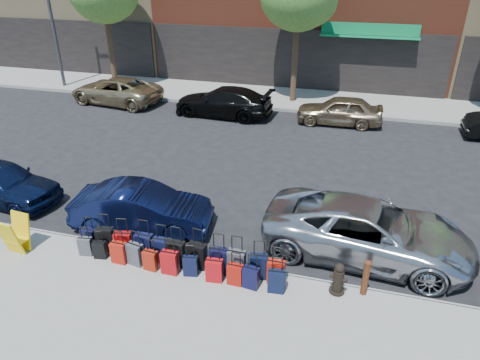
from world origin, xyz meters
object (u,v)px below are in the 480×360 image
(display_rack, at_px, (15,235))
(car_far_0, at_px, (116,90))
(suitcase_front_5, at_px, (176,253))
(car_near_0, at_px, (0,182))
(streetlight, at_px, (52,4))
(car_far_2, at_px, (340,110))
(bollard, at_px, (366,278))
(fire_hydrant, at_px, (338,279))
(car_near_1, at_px, (142,208))
(car_far_1, at_px, (223,102))
(car_near_2, at_px, (367,230))

(display_rack, relative_size, car_far_0, 0.20)
(suitcase_front_5, bearing_deg, car_near_0, 166.28)
(streetlight, xyz_separation_m, suitcase_front_5, (12.75, -13.63, -4.18))
(car_far_0, height_order, car_far_2, car_far_0)
(bollard, bearing_deg, fire_hydrant, -169.95)
(car_far_0, bearing_deg, car_near_0, 17.19)
(streetlight, xyz_separation_m, bollard, (17.23, -13.47, -4.06))
(suitcase_front_5, xyz_separation_m, car_far_2, (3.13, 11.70, 0.18))
(car_near_1, relative_size, car_far_1, 0.81)
(bollard, height_order, car_far_1, car_far_1)
(streetlight, distance_m, car_far_0, 6.14)
(car_far_2, bearing_deg, car_near_0, -46.10)
(suitcase_front_5, relative_size, car_near_0, 0.27)
(car_far_0, bearing_deg, car_near_2, 59.62)
(car_near_0, relative_size, car_far_2, 1.01)
(fire_hydrant, bearing_deg, bollard, 26.40)
(bollard, xyz_separation_m, car_far_0, (-12.92, 11.66, 0.08))
(suitcase_front_5, height_order, car_far_1, car_far_1)
(car_near_0, height_order, car_far_0, car_far_0)
(fire_hydrant, relative_size, car_far_1, 0.16)
(streetlight, distance_m, bollard, 22.24)
(display_rack, bearing_deg, car_near_0, 142.43)
(bollard, height_order, car_far_2, car_far_2)
(suitcase_front_5, xyz_separation_m, car_far_1, (-2.39, 11.41, 0.21))
(suitcase_front_5, relative_size, car_far_1, 0.22)
(car_far_1, bearing_deg, car_near_2, 39.21)
(car_near_1, distance_m, car_far_0, 12.38)
(car_far_1, bearing_deg, car_near_1, 7.62)
(suitcase_front_5, bearing_deg, car_near_2, 23.39)
(display_rack, height_order, car_near_1, car_near_1)
(car_far_2, bearing_deg, car_near_2, 6.03)
(car_far_0, bearing_deg, car_near_1, 40.41)
(streetlight, height_order, car_near_0, streetlight)
(car_far_0, bearing_deg, car_far_2, 96.57)
(streetlight, height_order, car_far_2, streetlight)
(display_rack, distance_m, car_far_2, 14.28)
(bollard, xyz_separation_m, car_near_2, (0.00, 1.73, 0.12))
(suitcase_front_5, height_order, car_near_2, car_near_2)
(fire_hydrant, relative_size, car_far_0, 0.16)
(suitcase_front_5, height_order, display_rack, suitcase_front_5)
(car_near_2, bearing_deg, car_near_0, 95.44)
(display_rack, height_order, car_far_0, car_far_0)
(car_far_2, bearing_deg, car_far_0, -92.39)
(fire_hydrant, distance_m, display_rack, 8.08)
(car_near_1, relative_size, car_far_0, 0.80)
(car_far_0, distance_m, car_far_2, 11.57)
(car_near_1, bearing_deg, suitcase_front_5, -139.37)
(display_rack, bearing_deg, car_far_0, 113.73)
(bollard, bearing_deg, car_far_0, 137.92)
(car_near_1, relative_size, car_near_2, 0.74)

